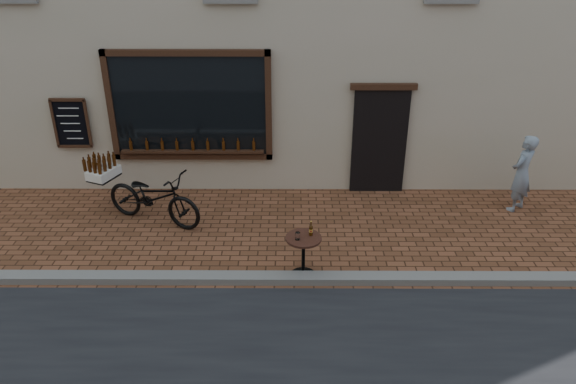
{
  "coord_description": "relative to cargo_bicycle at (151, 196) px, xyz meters",
  "views": [
    {
      "loc": [
        0.1,
        -7.17,
        5.36
      ],
      "look_at": [
        0.05,
        1.2,
        1.1
      ],
      "focal_mm": 35.0,
      "sensor_mm": 36.0,
      "label": 1
    }
  ],
  "objects": [
    {
      "name": "pedestrian",
      "position": [
        7.07,
        0.52,
        0.24
      ],
      "size": [
        0.67,
        0.66,
        1.56
      ],
      "primitive_type": "imported",
      "rotation": [
        0.0,
        0.0,
        3.87
      ],
      "color": "gray",
      "rests_on": "ground"
    },
    {
      "name": "bistro_table",
      "position": [
        2.81,
        -1.77,
        -0.01
      ],
      "size": [
        0.57,
        0.57,
        0.99
      ],
      "color": "black",
      "rests_on": "ground"
    },
    {
      "name": "ground",
      "position": [
        2.51,
        -2.12,
        -0.54
      ],
      "size": [
        90.0,
        90.0,
        0.0
      ],
      "primitive_type": "plane",
      "color": "brown",
      "rests_on": "ground"
    },
    {
      "name": "cargo_bicycle",
      "position": [
        0.0,
        0.0,
        0.0
      ],
      "size": [
        2.41,
        1.5,
        1.13
      ],
      "rotation": [
        0.0,
        0.0,
        1.17
      ],
      "color": "black",
      "rests_on": "ground"
    },
    {
      "name": "kerb",
      "position": [
        2.51,
        -1.92,
        -0.48
      ],
      "size": [
        90.0,
        0.25,
        0.12
      ],
      "primitive_type": "cube",
      "color": "slate",
      "rests_on": "ground"
    }
  ]
}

